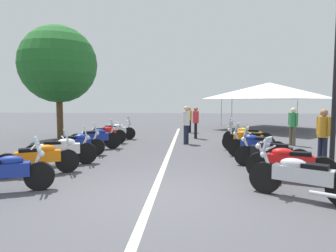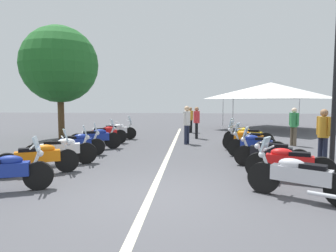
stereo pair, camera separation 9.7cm
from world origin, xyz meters
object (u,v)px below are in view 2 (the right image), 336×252
motorcycle_left_row_5 (105,134)px  motorcycle_left_row_3 (77,143)px  motorcycle_right_row_1 (289,163)px  motorcycle_left_row_4 (96,138)px  motorcycle_right_row_5 (247,136)px  bystander_1 (197,120)px  bystander_2 (294,124)px  bystander_3 (323,132)px  motorcycle_left_row_2 (61,150)px  motorcycle_right_row_2 (270,153)px  bystander_0 (187,122)px  motorcycle_left_row_1 (39,157)px  motorcycle_right_row_4 (248,140)px  motorcycle_right_row_3 (255,145)px  motorcycle_right_row_0 (299,176)px  bystander_4 (190,118)px  motorcycle_left_row_6 (116,131)px  roadside_tree_1 (60,65)px  event_tent (271,91)px  motorcycle_left_row_0 (3,171)px

motorcycle_left_row_5 → motorcycle_left_row_3: bearing=-124.9°
motorcycle_right_row_1 → motorcycle_left_row_4: bearing=-15.6°
motorcycle_right_row_5 → bystander_1: bystander_1 is taller
bystander_2 → bystander_3: size_ratio=0.97×
motorcycle_left_row_2 → motorcycle_left_row_4: size_ratio=1.07×
bystander_1 → motorcycle_left_row_4: bearing=-140.0°
motorcycle_right_row_2 → bystander_0: bearing=-40.3°
motorcycle_left_row_1 → motorcycle_right_row_4: bearing=4.2°
motorcycle_left_row_1 → motorcycle_right_row_3: (2.80, -6.27, -0.00)m
motorcycle_right_row_0 → motorcycle_right_row_4: bearing=-57.8°
bystander_0 → bystander_4: size_ratio=1.11×
motorcycle_left_row_6 → motorcycle_right_row_4: 6.70m
roadside_tree_1 → event_tent: bearing=-64.1°
motorcycle_left_row_6 → roadside_tree_1: size_ratio=0.35×
motorcycle_right_row_5 → motorcycle_right_row_4: bearing=103.0°
motorcycle_left_row_2 → bystander_4: 10.30m
motorcycle_right_row_3 → bystander_4: (7.93, 2.31, 0.45)m
motorcycle_left_row_2 → bystander_1: 7.96m
motorcycle_right_row_3 → bystander_2: 3.79m
motorcycle_right_row_0 → motorcycle_left_row_4: bearing=-10.7°
motorcycle_right_row_1 → motorcycle_right_row_0: bearing=100.1°
motorcycle_right_row_2 → motorcycle_right_row_3: size_ratio=1.08×
motorcycle_right_row_0 → bystander_3: 3.90m
motorcycle_right_row_5 → motorcycle_right_row_3: bearing=108.0°
bystander_0 → bystander_3: size_ratio=1.01×
motorcycle_left_row_6 → bystander_0: bearing=-41.2°
motorcycle_right_row_0 → motorcycle_right_row_3: size_ratio=1.00×
motorcycle_right_row_4 → bystander_1: 4.34m
motorcycle_left_row_6 → bystander_0: 3.81m
motorcycle_right_row_0 → roadside_tree_1: 12.98m
motorcycle_right_row_1 → motorcycle_right_row_3: 2.99m
motorcycle_right_row_2 → motorcycle_left_row_0: bearing=45.0°
motorcycle_right_row_5 → bystander_1: size_ratio=1.24×
motorcycle_right_row_0 → roadside_tree_1: roadside_tree_1 is taller
motorcycle_left_row_5 → motorcycle_right_row_4: 6.25m
bystander_3 → bystander_4: bystander_3 is taller
motorcycle_left_row_2 → motorcycle_right_row_4: (2.86, -6.17, -0.00)m
motorcycle_right_row_1 → bystander_0: bearing=-47.9°
motorcycle_right_row_2 → motorcycle_right_row_5: size_ratio=1.01×
motorcycle_right_row_5 → event_tent: event_tent is taller
motorcycle_right_row_3 → bystander_0: (3.11, 2.43, 0.56)m
motorcycle_right_row_0 → bystander_3: (3.38, -1.87, 0.54)m
motorcycle_left_row_2 → motorcycle_right_row_0: bearing=-44.0°
motorcycle_right_row_1 → bystander_4: size_ratio=1.30×
motorcycle_left_row_0 → bystander_2: 11.26m
bystander_1 → roadside_tree_1: 7.60m
bystander_3 → bystander_1: bearing=99.5°
motorcycle_right_row_4 → bystander_2: bearing=-115.8°
motorcycle_right_row_0 → event_tent: size_ratio=0.30×
motorcycle_left_row_1 → bystander_1: bearing=32.5°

